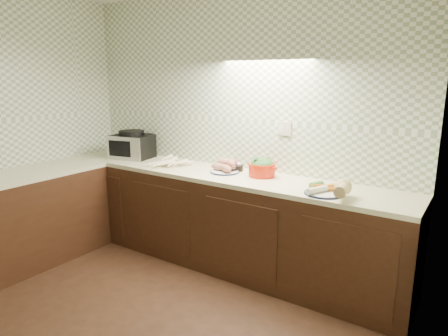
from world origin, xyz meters
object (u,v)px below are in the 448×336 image
Objects in this scene: parsnip_pile at (165,163)px; veg_plate at (333,189)px; sweet_potato_plate at (225,167)px; onion_bowl at (235,166)px; dutch_oven at (262,168)px; toaster_oven at (132,145)px.

veg_plate is at bearing -1.52° from parsnip_pile.
sweet_potato_plate is 1.90× the size of onion_bowl.
onion_bowl is at bearing 179.35° from dutch_oven.
sweet_potato_plate is at bearing -162.02° from dutch_oven.
toaster_oven reaches higher than sweet_potato_plate.
toaster_oven is 1.59× the size of dutch_oven.
toaster_oven reaches higher than veg_plate.
onion_bowl is 0.49× the size of dutch_oven.
onion_bowl is at bearing 165.54° from veg_plate.
parsnip_pile is 1.03m from dutch_oven.
sweet_potato_plate reaches higher than onion_bowl.
veg_plate is at bearing -15.25° from toaster_oven.
parsnip_pile is 0.66m from sweet_potato_plate.
toaster_oven is 1.71× the size of sweet_potato_plate.
parsnip_pile is 1.43× the size of sweet_potato_plate.
dutch_oven reaches higher than parsnip_pile.
dutch_oven is at bearing -9.26° from toaster_oven.
veg_plate is (2.32, -0.16, -0.09)m from toaster_oven.
dutch_oven is at bearing -9.62° from onion_bowl.
onion_bowl is 1.08m from veg_plate.
parsnip_pile is at bearing -22.04° from toaster_oven.
toaster_oven is 1.20× the size of parsnip_pile.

